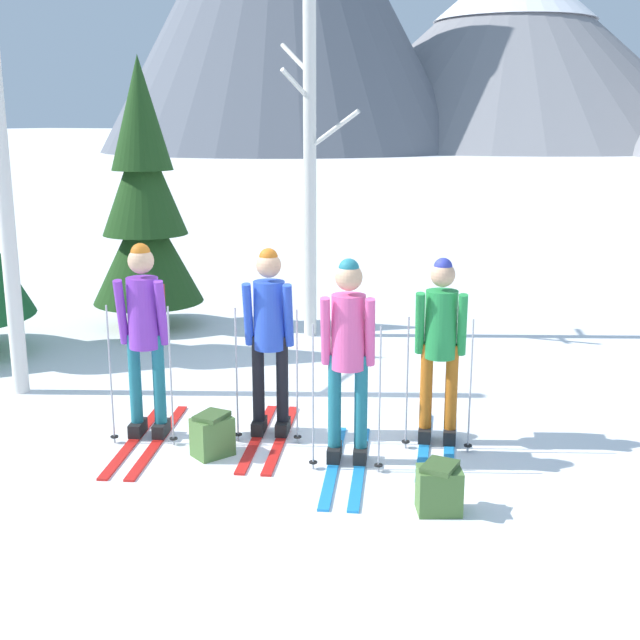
# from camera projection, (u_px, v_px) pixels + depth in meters

# --- Properties ---
(ground_plane) EXTENTS (400.00, 400.00, 0.00)m
(ground_plane) POSITION_uv_depth(u_px,v_px,m) (293.00, 441.00, 7.42)
(ground_plane) COLOR white
(skier_in_purple) EXTENTS (0.94, 1.74, 1.78)m
(skier_in_purple) POSITION_uv_depth(u_px,v_px,m) (145.00, 329.00, 7.31)
(skier_in_purple) COLOR red
(skier_in_purple) RESTS_ON ground
(skier_in_blue) EXTENTS (0.87, 1.64, 1.73)m
(skier_in_blue) POSITION_uv_depth(u_px,v_px,m) (269.00, 335.00, 7.34)
(skier_in_blue) COLOR red
(skier_in_blue) RESTS_ON ground
(skier_in_pink) EXTENTS (0.89, 1.68, 1.74)m
(skier_in_pink) POSITION_uv_depth(u_px,v_px,m) (348.00, 350.00, 6.76)
(skier_in_pink) COLOR #1E84D1
(skier_in_pink) RESTS_ON ground
(skier_in_green) EXTENTS (0.77, 1.59, 1.68)m
(skier_in_green) POSITION_uv_depth(u_px,v_px,m) (440.00, 341.00, 7.19)
(skier_in_green) COLOR #1E84D1
(skier_in_green) RESTS_ON ground
(pine_tree_near) EXTENTS (1.51, 1.51, 3.65)m
(pine_tree_near) POSITION_uv_depth(u_px,v_px,m) (144.00, 207.00, 11.17)
(pine_tree_near) COLOR #51381E
(pine_tree_near) RESTS_ON ground
(birch_tree_tall) EXTENTS (0.78, 0.75, 4.48)m
(birch_tree_tall) POSITION_uv_depth(u_px,v_px,m) (2.00, 174.00, 8.23)
(birch_tree_tall) COLOR silver
(birch_tree_tall) RESTS_ON ground
(birch_tree_slender) EXTENTS (1.26, 0.70, 4.73)m
(birch_tree_slender) POSITION_uv_depth(u_px,v_px,m) (310.00, 153.00, 10.50)
(birch_tree_slender) COLOR silver
(birch_tree_slender) RESTS_ON ground
(backpack_on_snow_front) EXTENTS (0.35, 0.39, 0.38)m
(backpack_on_snow_front) POSITION_uv_depth(u_px,v_px,m) (212.00, 435.00, 7.07)
(backpack_on_snow_front) COLOR #4C7238
(backpack_on_snow_front) RESTS_ON ground
(backpack_on_snow_beside) EXTENTS (0.40, 0.36, 0.38)m
(backpack_on_snow_beside) POSITION_uv_depth(u_px,v_px,m) (439.00, 488.00, 6.05)
(backpack_on_snow_beside) COLOR #4C7238
(backpack_on_snow_beside) RESTS_ON ground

